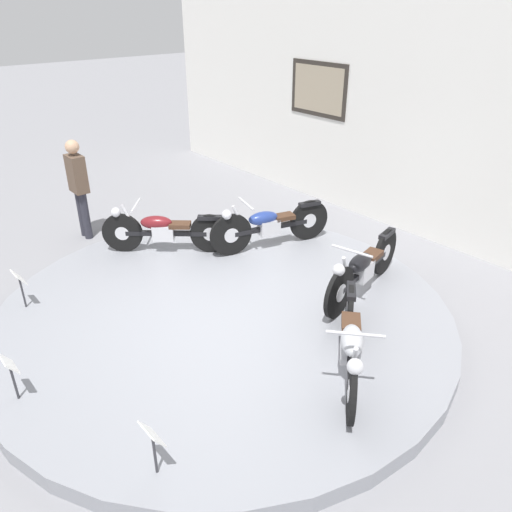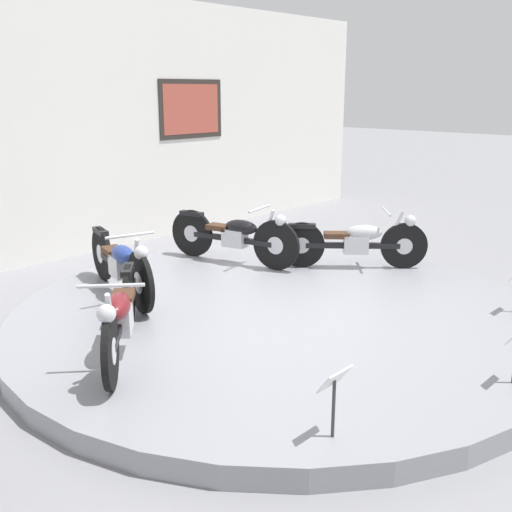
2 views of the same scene
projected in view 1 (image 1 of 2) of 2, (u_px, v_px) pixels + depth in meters
The scene contains 11 objects.
ground_plane at pixel (224, 319), 6.46m from camera, with size 60.00×60.00×0.00m, color gray.
display_platform at pixel (224, 313), 6.42m from camera, with size 5.75×5.75×0.19m, color gray.
back_wall at pixel (432, 120), 7.99m from camera, with size 14.00×0.22×3.93m.
motorcycle_maroon at pixel (163, 229), 7.60m from camera, with size 1.34×1.51×0.79m.
motorcycle_blue at pixel (269, 224), 7.72m from camera, with size 0.68×1.96×0.81m.
motorcycle_black at pixel (363, 268), 6.48m from camera, with size 0.62×1.98×0.81m.
motorcycle_silver at pixel (351, 343), 5.09m from camera, with size 1.34×1.51×0.78m.
info_placard_front_left at pixel (20, 282), 6.21m from camera, with size 0.26×0.11×0.51m.
info_placard_front_centre at pixel (10, 369), 4.75m from camera, with size 0.26×0.11×0.51m.
info_placard_front_right at pixel (153, 440), 3.99m from camera, with size 0.26×0.11×0.51m.
visitor_standing at pixel (78, 184), 8.27m from camera, with size 0.36×0.22×1.70m.
Camera 1 is at (4.35, -3.14, 3.71)m, focal length 35.00 mm.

